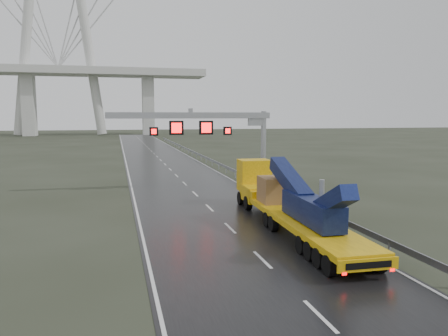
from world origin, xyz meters
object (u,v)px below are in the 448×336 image
object	(u,v)px
sign_gantry	(214,129)
heavy_haul_truck	(282,198)
striped_barrier	(262,180)
exit_sign_pair	(282,177)

from	to	relation	value
sign_gantry	heavy_haul_truck	xyz separation A→B (m)	(1.40, -13.46, -4.01)
striped_barrier	exit_sign_pair	bearing A→B (deg)	-73.52
sign_gantry	heavy_haul_truck	size ratio (longest dim) A/B	0.84
heavy_haul_truck	exit_sign_pair	xyz separation A→B (m)	(3.59, 9.12, -0.01)
heavy_haul_truck	striped_barrier	world-z (taller)	heavy_haul_truck
heavy_haul_truck	exit_sign_pair	size ratio (longest dim) A/B	7.79
striped_barrier	heavy_haul_truck	bearing A→B (deg)	-86.82
exit_sign_pair	striped_barrier	world-z (taller)	exit_sign_pair
sign_gantry	exit_sign_pair	distance (m)	7.75
exit_sign_pair	striped_barrier	xyz separation A→B (m)	(0.09, 5.41, -1.08)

